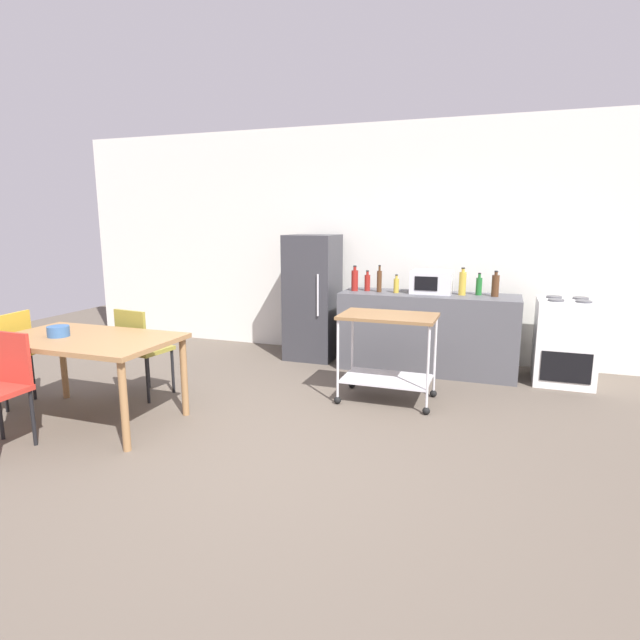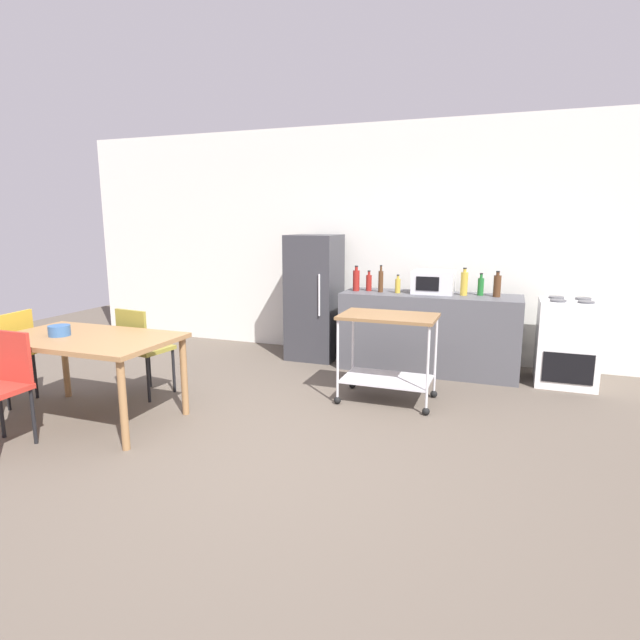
{
  "view_description": "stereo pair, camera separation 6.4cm",
  "coord_description": "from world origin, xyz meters",
  "px_view_note": "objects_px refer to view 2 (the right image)",
  "views": [
    {
      "loc": [
        1.66,
        -3.29,
        1.73
      ],
      "look_at": [
        0.08,
        1.2,
        0.8
      ],
      "focal_mm": 28.9,
      "sensor_mm": 36.0,
      "label": 1
    },
    {
      "loc": [
        1.72,
        -3.27,
        1.73
      ],
      "look_at": [
        0.08,
        1.2,
        0.8
      ],
      "focal_mm": 28.9,
      "sensor_mm": 36.0,
      "label": 2
    }
  ],
  "objects_px": {
    "kitchen_cart": "(388,343)",
    "bottle_hot_sauce": "(381,281)",
    "chair_olive": "(142,346)",
    "bottle_sesame_oil": "(497,286)",
    "bottle_soy_sauce": "(398,285)",
    "stove_oven": "(567,342)",
    "chair_red": "(1,382)",
    "microwave": "(433,282)",
    "fruit_bowl": "(59,331)",
    "bottle_soda": "(356,280)",
    "chair_mustard": "(9,351)",
    "bottle_wine": "(464,283)",
    "refrigerator": "(314,297)",
    "bottle_sparkling_water": "(369,282)",
    "dining_table": "(87,346)",
    "bottle_olive_oil": "(481,286)"
  },
  "relations": [
    {
      "from": "chair_red",
      "to": "bottle_olive_oil",
      "type": "xyz_separation_m",
      "value": [
        3.29,
        3.29,
        0.49
      ]
    },
    {
      "from": "refrigerator",
      "to": "microwave",
      "type": "distance_m",
      "value": 1.49
    },
    {
      "from": "microwave",
      "to": "bottle_sparkling_water",
      "type": "bearing_deg",
      "value": -176.68
    },
    {
      "from": "stove_oven",
      "to": "bottle_hot_sauce",
      "type": "relative_size",
      "value": 2.92
    },
    {
      "from": "stove_oven",
      "to": "bottle_soy_sauce",
      "type": "height_order",
      "value": "bottle_soy_sauce"
    },
    {
      "from": "chair_red",
      "to": "stove_oven",
      "type": "height_order",
      "value": "stove_oven"
    },
    {
      "from": "dining_table",
      "to": "stove_oven",
      "type": "distance_m",
      "value": 4.74
    },
    {
      "from": "bottle_soda",
      "to": "kitchen_cart",
      "type": "bearing_deg",
      "value": -60.36
    },
    {
      "from": "bottle_soy_sauce",
      "to": "kitchen_cart",
      "type": "bearing_deg",
      "value": -82.31
    },
    {
      "from": "kitchen_cart",
      "to": "bottle_soy_sauce",
      "type": "bearing_deg",
      "value": 97.69
    },
    {
      "from": "bottle_hot_sauce",
      "to": "bottle_soy_sauce",
      "type": "height_order",
      "value": "bottle_hot_sauce"
    },
    {
      "from": "fruit_bowl",
      "to": "stove_oven",
      "type": "bearing_deg",
      "value": 31.76
    },
    {
      "from": "bottle_wine",
      "to": "fruit_bowl",
      "type": "height_order",
      "value": "bottle_wine"
    },
    {
      "from": "chair_mustard",
      "to": "kitchen_cart",
      "type": "height_order",
      "value": "chair_mustard"
    },
    {
      "from": "dining_table",
      "to": "fruit_bowl",
      "type": "height_order",
      "value": "fruit_bowl"
    },
    {
      "from": "chair_olive",
      "to": "fruit_bowl",
      "type": "bearing_deg",
      "value": 77.66
    },
    {
      "from": "chair_mustard",
      "to": "stove_oven",
      "type": "distance_m",
      "value": 5.59
    },
    {
      "from": "chair_red",
      "to": "microwave",
      "type": "height_order",
      "value": "microwave"
    },
    {
      "from": "chair_olive",
      "to": "chair_mustard",
      "type": "xyz_separation_m",
      "value": [
        -1.05,
        -0.6,
        0.0
      ]
    },
    {
      "from": "refrigerator",
      "to": "bottle_sparkling_water",
      "type": "bearing_deg",
      "value": -6.3
    },
    {
      "from": "dining_table",
      "to": "refrigerator",
      "type": "relative_size",
      "value": 0.97
    },
    {
      "from": "refrigerator",
      "to": "microwave",
      "type": "xyz_separation_m",
      "value": [
        1.47,
        -0.04,
        0.25
      ]
    },
    {
      "from": "microwave",
      "to": "dining_table",
      "type": "bearing_deg",
      "value": -134.38
    },
    {
      "from": "dining_table",
      "to": "bottle_olive_oil",
      "type": "bearing_deg",
      "value": 40.62
    },
    {
      "from": "microwave",
      "to": "chair_olive",
      "type": "bearing_deg",
      "value": -142.45
    },
    {
      "from": "chair_olive",
      "to": "stove_oven",
      "type": "distance_m",
      "value": 4.39
    },
    {
      "from": "kitchen_cart",
      "to": "fruit_bowl",
      "type": "height_order",
      "value": "kitchen_cart"
    },
    {
      "from": "kitchen_cart",
      "to": "bottle_hot_sauce",
      "type": "bearing_deg",
      "value": 107.3
    },
    {
      "from": "kitchen_cart",
      "to": "bottle_hot_sauce",
      "type": "distance_m",
      "value": 1.27
    },
    {
      "from": "chair_mustard",
      "to": "chair_olive",
      "type": "bearing_deg",
      "value": 112.76
    },
    {
      "from": "chair_olive",
      "to": "fruit_bowl",
      "type": "distance_m",
      "value": 0.81
    },
    {
      "from": "stove_oven",
      "to": "bottle_hot_sauce",
      "type": "height_order",
      "value": "bottle_hot_sauce"
    },
    {
      "from": "bottle_soy_sauce",
      "to": "bottle_sesame_oil",
      "type": "relative_size",
      "value": 0.75
    },
    {
      "from": "bottle_soda",
      "to": "bottle_sesame_oil",
      "type": "distance_m",
      "value": 1.58
    },
    {
      "from": "kitchen_cart",
      "to": "bottle_wine",
      "type": "xyz_separation_m",
      "value": [
        0.58,
        1.2,
        0.46
      ]
    },
    {
      "from": "stove_oven",
      "to": "fruit_bowl",
      "type": "bearing_deg",
      "value": -148.24
    },
    {
      "from": "kitchen_cart",
      "to": "bottle_wine",
      "type": "distance_m",
      "value": 1.41
    },
    {
      "from": "chair_olive",
      "to": "microwave",
      "type": "height_order",
      "value": "microwave"
    },
    {
      "from": "kitchen_cart",
      "to": "bottle_hot_sauce",
      "type": "relative_size",
      "value": 2.89
    },
    {
      "from": "bottle_sparkling_water",
      "to": "bottle_sesame_oil",
      "type": "height_order",
      "value": "bottle_sesame_oil"
    },
    {
      "from": "chair_red",
      "to": "bottle_sesame_oil",
      "type": "xyz_separation_m",
      "value": [
        3.46,
        3.23,
        0.51
      ]
    },
    {
      "from": "stove_oven",
      "to": "kitchen_cart",
      "type": "relative_size",
      "value": 1.01
    },
    {
      "from": "chair_mustard",
      "to": "bottle_wine",
      "type": "height_order",
      "value": "bottle_wine"
    },
    {
      "from": "stove_oven",
      "to": "fruit_bowl",
      "type": "relative_size",
      "value": 5.13
    },
    {
      "from": "chair_olive",
      "to": "stove_oven",
      "type": "relative_size",
      "value": 0.97
    },
    {
      "from": "chair_olive",
      "to": "kitchen_cart",
      "type": "distance_m",
      "value": 2.4
    },
    {
      "from": "bottle_soy_sauce",
      "to": "bottle_wine",
      "type": "distance_m",
      "value": 0.74
    },
    {
      "from": "chair_mustard",
      "to": "kitchen_cart",
      "type": "relative_size",
      "value": 0.98
    },
    {
      "from": "microwave",
      "to": "bottle_olive_oil",
      "type": "xyz_separation_m",
      "value": [
        0.52,
        0.03,
        -0.03
      ]
    },
    {
      "from": "bottle_sesame_oil",
      "to": "kitchen_cart",
      "type": "bearing_deg",
      "value": -127.5
    }
  ]
}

